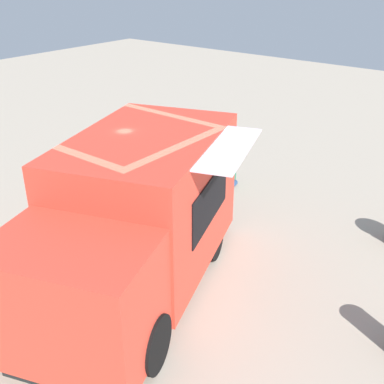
{
  "coord_description": "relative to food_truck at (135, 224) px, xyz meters",
  "views": [
    {
      "loc": [
        5.51,
        -5.21,
        5.04
      ],
      "look_at": [
        0.51,
        1.16,
        1.08
      ],
      "focal_mm": 44.29,
      "sensor_mm": 36.0,
      "label": 1
    }
  ],
  "objects": [
    {
      "name": "person_customer",
      "position": [
        -1.02,
        4.26,
        -0.84
      ],
      "size": [
        0.48,
        0.79,
        0.88
      ],
      "color": "navy",
      "rests_on": "ground_plane"
    },
    {
      "name": "ground_plane",
      "position": [
        -0.64,
        0.52,
        -1.19
      ],
      "size": [
        40.0,
        40.0,
        0.0
      ],
      "primitive_type": "plane",
      "color": "#B3A591"
    },
    {
      "name": "plaza_bench",
      "position": [
        -4.54,
        4.44,
        -0.82
      ],
      "size": [
        0.81,
        1.57,
        0.5
      ],
      "color": "brown",
      "rests_on": "ground_plane"
    },
    {
      "name": "food_truck",
      "position": [
        0.0,
        0.0,
        0.0
      ],
      "size": [
        3.67,
        5.32,
        2.5
      ],
      "color": "#EB402F",
      "rests_on": "ground_plane"
    }
  ]
}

